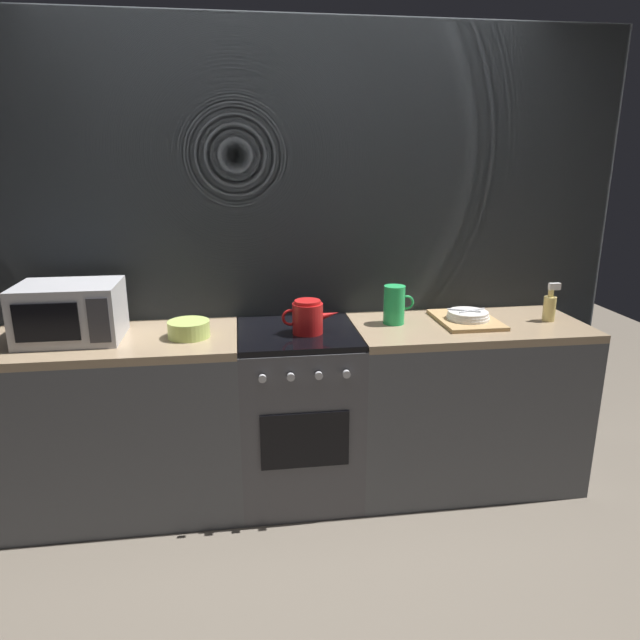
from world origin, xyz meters
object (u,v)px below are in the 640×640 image
Objects in this scene: microwave at (70,312)px; stove_unit at (298,413)px; kettle at (308,317)px; pitcher at (395,305)px; dish_pile at (467,318)px; spray_bottle at (550,306)px; mixing_bowl at (189,329)px.

stove_unit is at bearing -0.49° from microwave.
pitcher reaches higher than kettle.
kettle is at bearing -175.15° from dish_pile.
dish_pile is 0.44m from spray_bottle.
stove_unit is 1.22m from microwave.
dish_pile is at bearing 2.21° from mixing_bowl.
stove_unit is 0.54m from kettle.
kettle is 0.58m from mixing_bowl.
stove_unit is 3.16× the size of kettle.
microwave is 1.15× the size of dish_pile.
kettle is at bearing -44.61° from stove_unit.
microwave is at bearing 175.87° from mixing_bowl.
pitcher reaches higher than dish_pile.
spray_bottle is (0.44, -0.04, 0.06)m from dish_pile.
kettle is 1.42× the size of mixing_bowl.
kettle is 0.71× the size of dish_pile.
mixing_bowl is at bearing -175.29° from pitcher.
mixing_bowl reaches higher than stove_unit.
pitcher is (1.58, 0.05, -0.03)m from microwave.
microwave is at bearing 177.12° from kettle.
mixing_bowl is 1.86m from spray_bottle.
pitcher is at bearing 12.48° from kettle.
spray_bottle reaches higher than dish_pile.
spray_bottle is (0.82, -0.07, -0.02)m from pitcher.
kettle reaches higher than dish_pile.
spray_bottle is (1.33, -0.01, 0.53)m from stove_unit.
spray_bottle is (2.40, -0.02, -0.06)m from microwave.
kettle is at bearing -178.36° from spray_bottle.
mixing_bowl is at bearing -179.39° from spray_bottle.
dish_pile is at bearing 1.59° from stove_unit.
dish_pile reaches higher than stove_unit.
dish_pile is at bearing 175.43° from spray_bottle.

